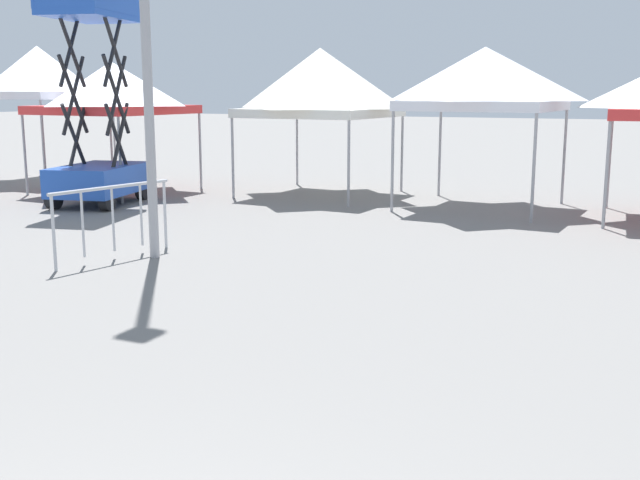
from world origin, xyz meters
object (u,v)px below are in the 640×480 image
canopy_tent_center (485,79)px  crowd_barrier_mid_lot (112,208)px  canopy_tent_far_right (38,73)px  canopy_tent_right_of_center (112,88)px  canopy_tent_behind_right (320,83)px  scissor_lift (97,142)px

canopy_tent_center → crowd_barrier_mid_lot: size_ratio=1.59×
canopy_tent_far_right → canopy_tent_right_of_center: canopy_tent_far_right is taller
canopy_tent_center → crowd_barrier_mid_lot: canopy_tent_center is taller
canopy_tent_behind_right → crowd_barrier_mid_lot: (0.25, -7.73, -1.84)m
canopy_tent_right_of_center → scissor_lift: scissor_lift is taller
canopy_tent_far_right → crowd_barrier_mid_lot: 11.33m
scissor_lift → crowd_barrier_mid_lot: bearing=-47.8°
canopy_tent_far_right → scissor_lift: scissor_lift is taller
scissor_lift → crowd_barrier_mid_lot: size_ratio=2.19×
canopy_tent_center → canopy_tent_behind_right: bearing=172.4°
canopy_tent_far_right → crowd_barrier_mid_lot: (8.38, -7.33, -2.13)m
canopy_tent_right_of_center → canopy_tent_behind_right: canopy_tent_behind_right is taller
canopy_tent_center → canopy_tent_right_of_center: bearing=-172.7°
canopy_tent_center → crowd_barrier_mid_lot: 8.31m
scissor_lift → crowd_barrier_mid_lot: scissor_lift is taller
canopy_tent_far_right → canopy_tent_right_of_center: 3.69m
canopy_tent_center → crowd_barrier_mid_lot: (-3.67, -7.21, -1.89)m
canopy_tent_right_of_center → scissor_lift: size_ratio=0.70×
canopy_tent_behind_right → canopy_tent_center: canopy_tent_behind_right is taller
scissor_lift → canopy_tent_center: bearing=21.1°
canopy_tent_far_right → scissor_lift: size_ratio=0.79×
canopy_tent_far_right → scissor_lift: bearing=-34.1°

